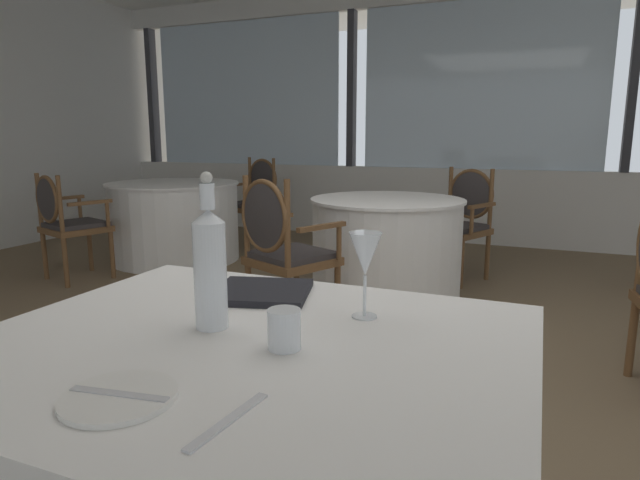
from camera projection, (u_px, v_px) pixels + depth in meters
name	position (u px, v px, depth m)	size (l,w,h in m)	color
ground_plane	(360.00, 399.00, 2.52)	(14.15, 14.15, 0.00)	#756047
window_wall_far	(476.00, 141.00, 6.01)	(9.50, 0.14, 2.91)	silver
side_plate	(119.00, 397.00, 0.93)	(0.20, 0.20, 0.01)	white
butter_knife	(119.00, 394.00, 0.93)	(0.19, 0.02, 0.00)	silver
dinner_fork	(228.00, 420.00, 0.86)	(0.20, 0.02, 0.00)	silver
water_bottle	(210.00, 265.00, 1.25)	(0.08, 0.08, 0.37)	white
wine_glass	(365.00, 256.00, 1.32)	(0.08, 0.08, 0.22)	white
water_tumbler	(284.00, 329.00, 1.14)	(0.07, 0.07, 0.09)	white
menu_book	(262.00, 292.00, 1.53)	(0.26, 0.25, 0.02)	black
background_table_0	(175.00, 221.00, 5.31)	(1.28, 1.28, 0.77)	white
dining_chair_0_0	(255.00, 195.00, 6.07)	(0.63, 0.58, 0.97)	brown
dining_chair_0_1	(66.00, 218.00, 4.50)	(0.63, 0.58, 0.91)	brown
background_table_2	(386.00, 250.00, 3.97)	(1.12, 1.12, 0.77)	white
dining_chair_2_0	(462.00, 215.00, 4.60)	(0.64, 0.61, 0.95)	brown
dining_chair_2_1	(281.00, 243.00, 3.27)	(0.64, 0.61, 0.98)	brown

